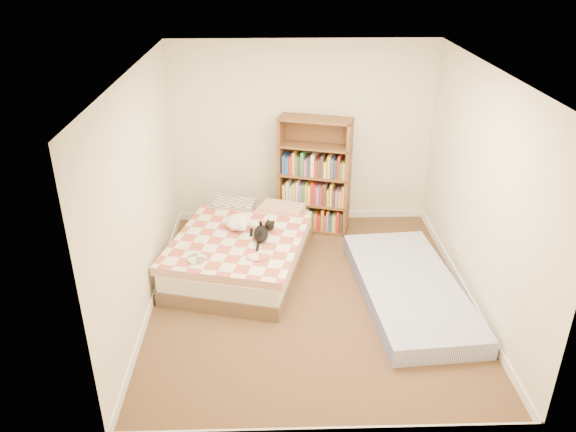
{
  "coord_description": "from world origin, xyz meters",
  "views": [
    {
      "loc": [
        -0.41,
        -5.25,
        3.59
      ],
      "look_at": [
        -0.24,
        0.3,
        0.86
      ],
      "focal_mm": 35.0,
      "sensor_mm": 36.0,
      "label": 1
    }
  ],
  "objects_px": {
    "white_dog": "(239,222)",
    "bookshelf": "(314,189)",
    "bed": "(242,249)",
    "black_cat": "(261,232)",
    "floor_mattress": "(409,289)"
  },
  "relations": [
    {
      "from": "bookshelf",
      "to": "white_dog",
      "type": "relative_size",
      "value": 3.74
    },
    {
      "from": "bookshelf",
      "to": "floor_mattress",
      "type": "xyz_separation_m",
      "value": [
        0.95,
        -1.73,
        -0.47
      ]
    },
    {
      "from": "white_dog",
      "to": "bookshelf",
      "type": "bearing_deg",
      "value": 65.45
    },
    {
      "from": "bed",
      "to": "bookshelf",
      "type": "height_order",
      "value": "bookshelf"
    },
    {
      "from": "bed",
      "to": "white_dog",
      "type": "xyz_separation_m",
      "value": [
        -0.03,
        0.1,
        0.32
      ]
    },
    {
      "from": "bed",
      "to": "black_cat",
      "type": "relative_size",
      "value": 3.49
    },
    {
      "from": "bed",
      "to": "floor_mattress",
      "type": "bearing_deg",
      "value": -6.51
    },
    {
      "from": "black_cat",
      "to": "white_dog",
      "type": "height_order",
      "value": "white_dog"
    },
    {
      "from": "bed",
      "to": "white_dog",
      "type": "bearing_deg",
      "value": 121.27
    },
    {
      "from": "black_cat",
      "to": "bed",
      "type": "bearing_deg",
      "value": 178.51
    },
    {
      "from": "black_cat",
      "to": "white_dog",
      "type": "xyz_separation_m",
      "value": [
        -0.27,
        0.23,
        0.02
      ]
    },
    {
      "from": "floor_mattress",
      "to": "black_cat",
      "type": "xyz_separation_m",
      "value": [
        -1.65,
        0.57,
        0.44
      ]
    },
    {
      "from": "bookshelf",
      "to": "floor_mattress",
      "type": "height_order",
      "value": "bookshelf"
    },
    {
      "from": "bed",
      "to": "black_cat",
      "type": "height_order",
      "value": "black_cat"
    },
    {
      "from": "bed",
      "to": "white_dog",
      "type": "height_order",
      "value": "white_dog"
    }
  ]
}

